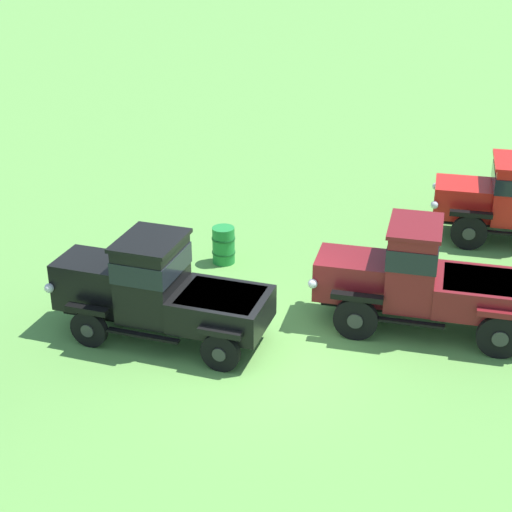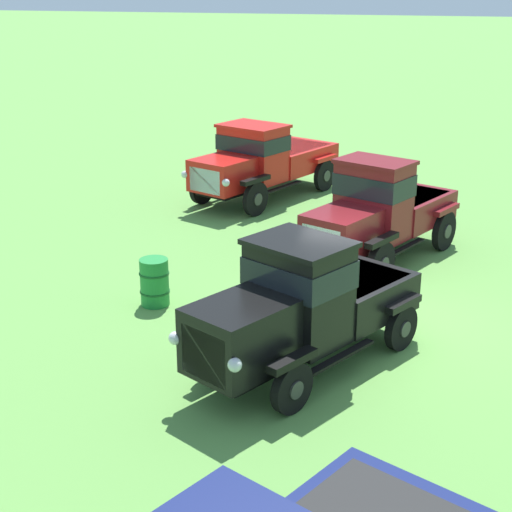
{
  "view_description": "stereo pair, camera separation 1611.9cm",
  "coord_description": "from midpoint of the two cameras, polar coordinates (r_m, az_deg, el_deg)",
  "views": [
    {
      "loc": [
        -2.25,
        -13.1,
        8.41
      ],
      "look_at": [
        0.26,
        2.36,
        1.0
      ],
      "focal_mm": 55.0,
      "sensor_mm": 36.0,
      "label": 1
    },
    {
      "loc": [
        -13.07,
        -1.41,
        5.96
      ],
      "look_at": [
        0.26,
        2.36,
        1.0
      ],
      "focal_mm": 55.0,
      "sensor_mm": 36.0,
      "label": 2
    }
  ],
  "objects": [
    {
      "name": "ground_plane",
      "position": [
        12.76,
        -23.58,
        -16.45
      ],
      "size": [
        240.0,
        240.0,
        0.0
      ],
      "primitive_type": "plane",
      "color": "#5B9342"
    },
    {
      "name": "vintage_truck_second_in_line",
      "position": [
        11.7,
        -34.42,
        -15.54
      ],
      "size": [
        4.63,
        3.37,
        2.18
      ],
      "color": "black",
      "rests_on": "ground"
    },
    {
      "name": "vintage_truck_midrow_center",
      "position": [
        14.81,
        -17.5,
        -5.41
      ],
      "size": [
        4.77,
        3.23,
        2.31
      ],
      "color": "black",
      "rests_on": "ground"
    },
    {
      "name": "vintage_truck_far_side",
      "position": [
        20.17,
        -20.09,
        0.94
      ],
      "size": [
        5.35,
        3.56,
        2.16
      ],
      "color": "black",
      "rests_on": "ground"
    },
    {
      "name": "oil_drum_beside_row",
      "position": [
        15.23,
        -37.14,
        -10.86
      ],
      "size": [
        0.58,
        0.58,
        0.92
      ],
      "color": "#1E7F33",
      "rests_on": "ground"
    }
  ]
}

